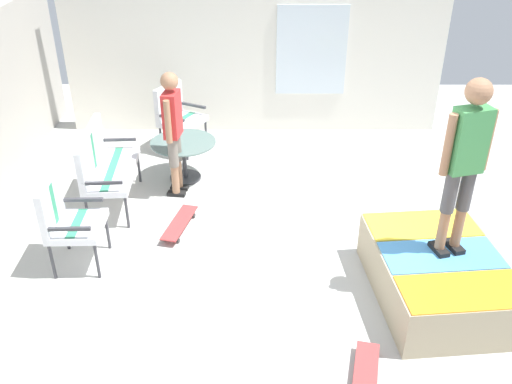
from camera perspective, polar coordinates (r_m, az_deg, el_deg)
ground_plane at (r=6.32m, az=4.19°, el=-7.61°), size 12.00×12.00×0.10m
house_facade at (r=9.15m, az=-0.11°, el=13.88°), size 0.23×6.00×2.53m
skate_ramp at (r=5.98m, az=18.27°, el=-8.06°), size 1.80×2.02×0.52m
patio_bench at (r=7.30m, az=-15.41°, el=2.99°), size 1.28×0.63×1.02m
patio_chair_near_house at (r=8.67m, az=-8.16°, el=8.10°), size 0.80×0.77×1.02m
patio_chair_by_wall at (r=6.27m, az=-18.92°, el=-2.33°), size 0.63×0.57×1.02m
patio_table at (r=7.83m, az=-7.37°, el=4.01°), size 0.90×0.90×0.57m
person_watching at (r=7.24m, az=-8.47°, el=6.70°), size 0.48×0.27×1.68m
person_skater at (r=5.39m, az=20.56°, el=3.47°), size 0.31×0.47×1.77m
skateboard_by_bench at (r=6.85m, az=-7.79°, el=-3.15°), size 0.82×0.38×0.10m
skateboard_spare at (r=5.05m, az=11.08°, el=-18.06°), size 0.82×0.38×0.10m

